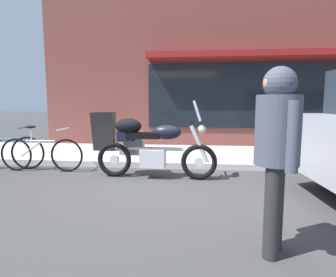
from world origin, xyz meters
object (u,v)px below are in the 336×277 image
(pedestrian_walking, at_px, (277,139))
(parked_bicycle, at_px, (41,153))
(touring_motorcycle, at_px, (149,145))
(sandwich_board_sign, at_px, (104,131))
(second_bicycle_by_cafe, at_px, (1,151))

(pedestrian_walking, bearing_deg, parked_bicycle, 144.03)
(parked_bicycle, bearing_deg, touring_motorcycle, -6.39)
(sandwich_board_sign, distance_m, second_bicycle_by_cafe, 2.37)
(touring_motorcycle, xyz_separation_m, sandwich_board_sign, (-1.55, 2.07, 0.02))
(touring_motorcycle, relative_size, second_bicycle_by_cafe, 1.28)
(touring_motorcycle, distance_m, parked_bicycle, 2.24)
(sandwich_board_sign, height_order, second_bicycle_by_cafe, sandwich_board_sign)
(parked_bicycle, relative_size, second_bicycle_by_cafe, 1.00)
(parked_bicycle, distance_m, pedestrian_walking, 4.71)
(pedestrian_walking, distance_m, second_bicycle_by_cafe, 5.47)
(parked_bicycle, relative_size, pedestrian_walking, 1.03)
(touring_motorcycle, bearing_deg, parked_bicycle, 173.61)
(sandwich_board_sign, bearing_deg, parked_bicycle, -110.25)
(parked_bicycle, relative_size, sandwich_board_sign, 1.71)
(parked_bicycle, distance_m, second_bicycle_by_cafe, 0.89)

